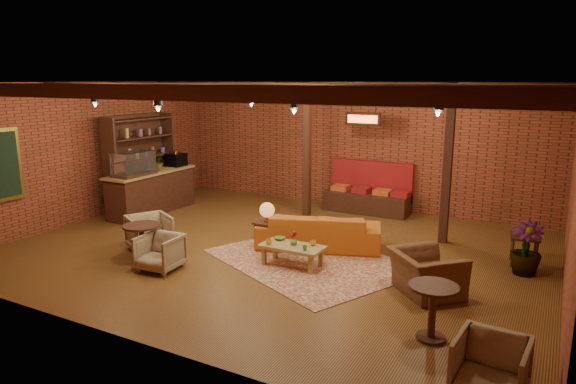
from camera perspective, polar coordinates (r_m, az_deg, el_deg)
The scene contains 28 objects.
floor at distance 10.14m, azimuth -1.43°, elevation -6.33°, with size 10.00×10.00×0.00m, color #3F1F0F.
ceiling at distance 9.60m, azimuth -1.54°, elevation 12.07°, with size 10.00×8.00×0.02m, color black.
wall_back at distance 13.32m, azimuth 7.15°, elevation 5.18°, with size 10.00×0.02×3.20m, color brown.
wall_front at distance 6.66m, azimuth -18.91°, elevation -2.70°, with size 10.00×0.02×3.20m, color brown.
wall_left at distance 12.95m, azimuth -21.10°, elevation 4.24°, with size 0.02×8.00×3.20m, color brown.
wall_right at distance 8.49m, azimuth 29.25°, elevation -0.46°, with size 0.02×8.00×3.20m, color brown.
ceiling_beams at distance 9.60m, azimuth -1.53°, elevation 11.36°, with size 9.80×6.40×0.22m, color black, non-canonical shape.
ceiling_pipe at distance 11.02m, azimuth 2.69°, elevation 10.29°, with size 0.12×0.12×9.60m, color black.
post_left at distance 12.29m, azimuth 2.14°, elevation 4.66°, with size 0.16×0.16×3.20m, color black.
post_right at distance 10.64m, azimuth 17.32°, elevation 2.89°, with size 0.16×0.16×3.20m, color black.
service_counter at distance 13.11m, azimuth -14.96°, elevation 1.20°, with size 0.80×2.50×1.60m, color black, non-canonical shape.
plant_counter at distance 13.11m, azimuth -14.14°, elevation 3.11°, with size 0.35×0.39×0.30m, color #337F33.
shelving_hutch at distance 13.39m, azimuth -16.01°, elevation 3.10°, with size 0.52×2.00×2.40m, color black, non-canonical shape.
banquette at distance 12.88m, azimuth 8.77°, elevation -0.08°, with size 2.10×0.70×1.00m, color maroon, non-canonical shape.
service_sign at distance 12.20m, azimuth 8.34°, elevation 8.03°, with size 0.86×0.06×0.30m, color #E84417.
ceiling_spotlights at distance 9.60m, azimuth -1.53°, elevation 10.04°, with size 6.40×4.40×0.28m, color black, non-canonical shape.
rug at distance 9.50m, azimuth 2.47°, elevation -7.61°, with size 3.42×2.61×0.01m, color maroon.
sofa at distance 10.11m, azimuth 3.43°, elevation -4.31°, with size 2.40×0.94×0.70m, color #A95317.
coffee_table at distance 9.13m, azimuth 0.45°, elevation -6.18°, with size 1.13×0.57×0.64m.
side_table_lamp at distance 9.98m, azimuth -2.34°, elevation -2.41°, with size 0.45×0.45×0.92m.
round_table_left at distance 9.69m, azimuth -15.92°, elevation -4.80°, with size 0.67×0.67×0.69m.
armchair_a at distance 10.29m, azimuth -15.14°, elevation -4.22°, with size 0.75×0.71×0.78m, color #B5AD8C.
armchair_b at distance 9.24m, azimuth -14.05°, elevation -6.33°, with size 0.67×0.63×0.69m, color #B5AD8C.
armchair_right at distance 8.24m, azimuth 15.13°, elevation -7.95°, with size 1.03×0.67×0.90m, color brown.
side_table_book at distance 10.08m, azimuth 24.84°, elevation -4.64°, with size 0.54×0.54×0.56m.
round_table_right at distance 6.87m, azimuth 15.78°, elevation -11.83°, with size 0.63×0.63×0.73m.
armchair_far at distance 5.99m, azimuth 21.61°, elevation -17.45°, with size 0.71×0.66×0.73m, color #B5AD8C.
plant_tall at distance 9.39m, azimuth 25.43°, elevation -0.43°, with size 1.53×1.53×2.73m, color #4C7F4C.
Camera 1 is at (4.78, -8.32, 3.26)m, focal length 32.00 mm.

